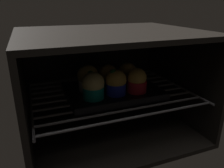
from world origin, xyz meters
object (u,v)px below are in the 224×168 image
(muffin_row0_col0, at_px, (93,86))
(muffin_row0_col1, at_px, (115,83))
(muffin_row1_col2, at_px, (127,74))
(muffin_row1_col0, at_px, (88,78))
(baking_tray, at_px, (112,92))
(muffin_row1_col1, at_px, (108,77))
(muffin_row0_col2, at_px, (137,81))

(muffin_row0_col0, bearing_deg, muffin_row0_col1, 4.65)
(muffin_row0_col1, relative_size, muffin_row1_col2, 1.06)
(muffin_row0_col1, height_order, muffin_row1_col2, muffin_row0_col1)
(muffin_row0_col0, distance_m, muffin_row1_col0, 0.08)
(baking_tray, bearing_deg, muffin_row0_col1, -96.20)
(muffin_row0_col0, xyz_separation_m, muffin_row1_col2, (0.16, 0.08, -0.00))
(muffin_row1_col0, bearing_deg, muffin_row0_col0, -93.62)
(muffin_row1_col1, bearing_deg, muffin_row0_col2, -46.17)
(muffin_row0_col1, distance_m, muffin_row1_col0, 0.10)
(baking_tray, height_order, muffin_row0_col0, muffin_row0_col0)
(baking_tray, distance_m, muffin_row0_col2, 0.10)
(muffin_row0_col0, relative_size, muffin_row1_col0, 1.00)
(muffin_row0_col2, relative_size, muffin_row1_col1, 1.01)
(muffin_row1_col1, xyz_separation_m, muffin_row1_col2, (0.08, -0.00, 0.00))
(muffin_row0_col1, distance_m, muffin_row1_col2, 0.11)
(muffin_row0_col2, bearing_deg, baking_tray, 151.23)
(muffin_row1_col0, bearing_deg, muffin_row0_col2, -28.01)
(muffin_row1_col0, relative_size, muffin_row1_col1, 1.07)
(baking_tray, bearing_deg, muffin_row0_col2, -28.77)
(muffin_row0_col0, height_order, muffin_row1_col2, muffin_row0_col0)
(muffin_row1_col0, height_order, muffin_row1_col2, muffin_row1_col0)
(muffin_row0_col1, relative_size, muffin_row0_col2, 1.05)
(muffin_row0_col1, bearing_deg, muffin_row1_col2, 42.58)
(muffin_row1_col0, height_order, muffin_row1_col1, muffin_row1_col0)
(baking_tray, distance_m, muffin_row1_col1, 0.06)
(muffin_row1_col0, xyz_separation_m, muffin_row1_col2, (0.15, -0.00, -0.00))
(muffin_row1_col2, bearing_deg, muffin_row0_col2, -91.13)
(muffin_row1_col0, bearing_deg, muffin_row0_col1, -46.16)
(muffin_row0_col0, bearing_deg, muffin_row1_col1, 45.63)
(muffin_row0_col2, distance_m, muffin_row1_col1, 0.11)
(muffin_row0_col1, height_order, muffin_row1_col1, muffin_row0_col1)
(muffin_row1_col2, bearing_deg, muffin_row1_col1, 179.91)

